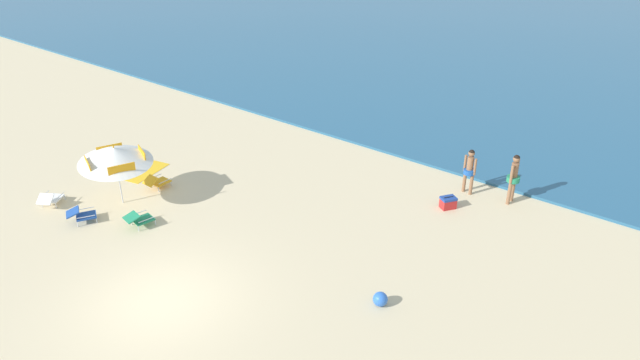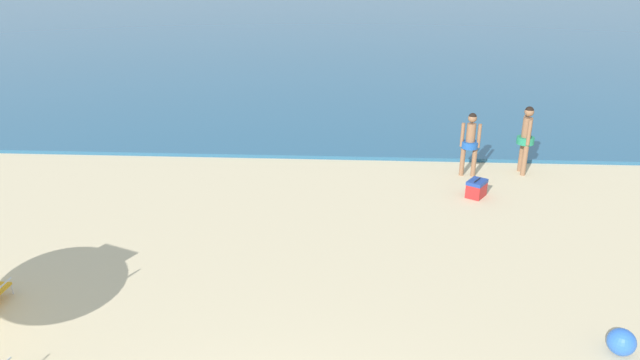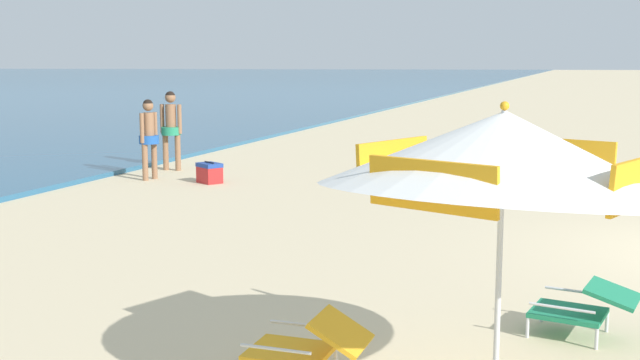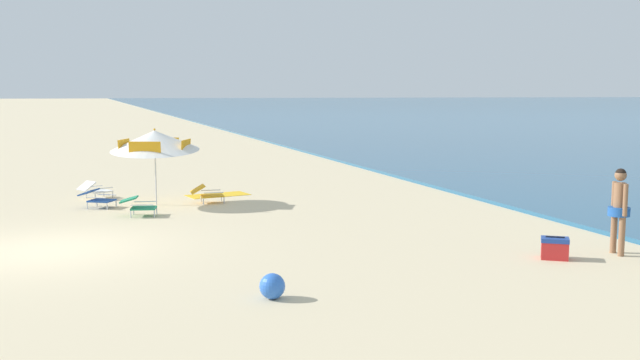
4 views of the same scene
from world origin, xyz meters
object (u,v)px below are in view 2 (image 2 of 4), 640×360
at_px(person_standing_near_shore, 470,140).
at_px(cooler_box, 476,188).
at_px(person_standing_beside, 526,135).
at_px(beach_ball, 622,342).

relative_size(person_standing_near_shore, cooler_box, 2.71).
bearing_deg(person_standing_beside, person_standing_near_shore, -169.21).
bearing_deg(beach_ball, person_standing_beside, 85.55).
height_order(person_standing_beside, beach_ball, person_standing_beside).
xyz_separation_m(person_standing_near_shore, person_standing_beside, (1.43, 0.27, 0.07)).
height_order(person_standing_beside, cooler_box, person_standing_beside).
bearing_deg(person_standing_near_shore, beach_ball, -82.85).
xyz_separation_m(person_standing_beside, beach_ball, (-0.56, -7.23, -0.82)).
bearing_deg(person_standing_near_shore, cooler_box, -91.69).
xyz_separation_m(person_standing_near_shore, cooler_box, (-0.04, -1.36, -0.75)).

